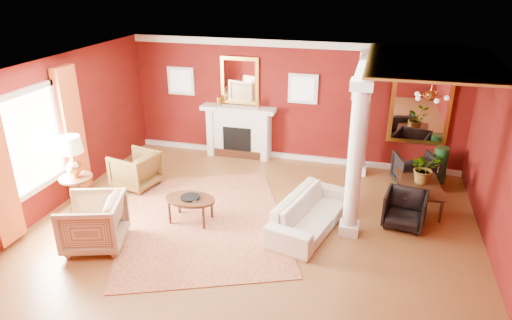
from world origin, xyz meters
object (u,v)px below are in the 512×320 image
(armchair_stripe, at_px, (93,220))
(dining_table, at_px, (421,188))
(side_table, at_px, (73,161))
(coffee_table, at_px, (190,200))
(armchair_leopard, at_px, (135,168))
(sofa, at_px, (311,208))

(armchair_stripe, bearing_deg, dining_table, 100.74)
(side_table, bearing_deg, dining_table, 16.83)
(coffee_table, xyz_separation_m, side_table, (-2.27, -0.18, 0.61))
(armchair_leopard, bearing_deg, armchair_stripe, 24.46)
(sofa, xyz_separation_m, side_table, (-4.47, -0.54, 0.63))
(coffee_table, xyz_separation_m, dining_table, (4.17, 1.77, -0.05))
(sofa, bearing_deg, side_table, 111.35)
(side_table, height_order, dining_table, side_table)
(sofa, relative_size, armchair_leopard, 2.46)
(sofa, bearing_deg, coffee_table, 113.67)
(armchair_leopard, bearing_deg, side_table, -10.51)
(coffee_table, height_order, dining_table, dining_table)
(side_table, distance_m, dining_table, 6.76)
(armchair_leopard, distance_m, armchair_stripe, 2.32)
(armchair_leopard, relative_size, dining_table, 0.62)
(armchair_stripe, distance_m, side_table, 1.53)
(armchair_stripe, bearing_deg, armchair_leopard, 173.77)
(sofa, distance_m, dining_table, 2.42)
(armchair_leopard, bearing_deg, dining_table, 109.47)
(armchair_leopard, distance_m, coffee_table, 2.04)
(coffee_table, bearing_deg, dining_table, 22.97)
(armchair_stripe, bearing_deg, coffee_table, 115.59)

